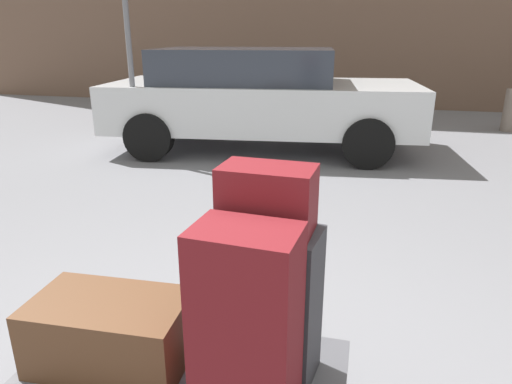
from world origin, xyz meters
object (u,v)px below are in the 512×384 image
object	(u,v)px
suitcase_charcoal_stacked_top	(266,303)
bollard_kerb_near	(511,110)
duffel_bag_maroon_topmost_pile	(267,198)
duffel_bag_brown_front_right	(111,332)
no_parking_sign	(128,35)
parked_car	(259,97)
suitcase_maroon_center	(246,330)

from	to	relation	value
suitcase_charcoal_stacked_top	bollard_kerb_near	size ratio (longest dim) A/B	0.84
duffel_bag_maroon_topmost_pile	bollard_kerb_near	bearing A→B (deg)	73.05
duffel_bag_brown_front_right	no_parking_sign	world-z (taller)	no_parking_sign
parked_car	no_parking_sign	world-z (taller)	no_parking_sign
suitcase_maroon_center	bollard_kerb_near	xyz separation A→B (m)	(2.69, 7.55, -0.34)
duffel_bag_maroon_topmost_pile	no_parking_sign	bearing A→B (deg)	127.17
suitcase_maroon_center	duffel_bag_brown_front_right	bearing A→B (deg)	171.15
parked_car	bollard_kerb_near	distance (m)	4.58
parked_car	duffel_bag_brown_front_right	bearing A→B (deg)	-82.85
duffel_bag_brown_front_right	no_parking_sign	size ratio (longest dim) A/B	0.24
suitcase_charcoal_stacked_top	no_parking_sign	bearing A→B (deg)	130.93
suitcase_charcoal_stacked_top	no_parking_sign	world-z (taller)	no_parking_sign
parked_car	duffel_bag_maroon_topmost_pile	bearing A→B (deg)	-75.88
parked_car	bollard_kerb_near	bearing A→B (deg)	30.62
duffel_bag_brown_front_right	bollard_kerb_near	world-z (taller)	bollard_kerb_near
suitcase_maroon_center	bollard_kerb_near	size ratio (longest dim) A/B	0.99
suitcase_charcoal_stacked_top	no_parking_sign	xyz separation A→B (m)	(-2.71, 4.03, 0.95)
suitcase_maroon_center	no_parking_sign	bearing A→B (deg)	126.78
parked_car	no_parking_sign	bearing A→B (deg)	-147.22
suitcase_charcoal_stacked_top	bollard_kerb_near	distance (m)	7.78
suitcase_charcoal_stacked_top	parked_car	bearing A→B (deg)	111.11
duffel_bag_brown_front_right	parked_car	distance (m)	5.13
duffel_bag_maroon_topmost_pile	bollard_kerb_near	distance (m)	7.80
parked_car	no_parking_sign	xyz separation A→B (m)	(-1.46, -0.94, 0.83)
suitcase_charcoal_stacked_top	parked_car	size ratio (longest dim) A/B	0.14
duffel_bag_brown_front_right	duffel_bag_maroon_topmost_pile	bearing A→B (deg)	7.26
duffel_bag_maroon_topmost_pile	bollard_kerb_near	world-z (taller)	duffel_bag_maroon_topmost_pile
suitcase_charcoal_stacked_top	suitcase_maroon_center	size ratio (longest dim) A/B	0.85
suitcase_charcoal_stacked_top	bollard_kerb_near	world-z (taller)	suitcase_charcoal_stacked_top
suitcase_charcoal_stacked_top	duffel_bag_brown_front_right	world-z (taller)	suitcase_charcoal_stacked_top
parked_car	suitcase_charcoal_stacked_top	bearing A→B (deg)	-75.88
bollard_kerb_near	no_parking_sign	xyz separation A→B (m)	(-5.39, -3.27, 1.23)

